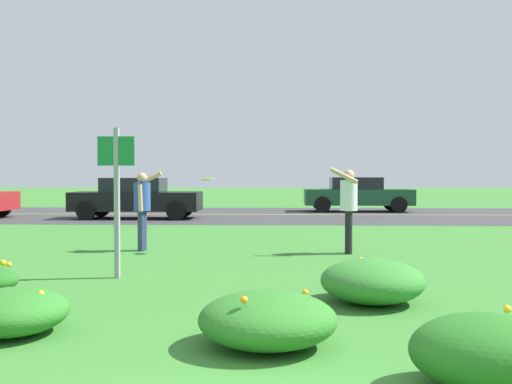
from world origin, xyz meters
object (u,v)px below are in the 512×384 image
object	(u,v)px
frisbee_lime	(208,179)
car_dark_green_center_right	(357,194)
person_catcher_white_shirt	(348,203)
person_thrower_blue_shirt	(142,204)
sign_post_near_path	(117,187)
car_black_center_left	(136,198)

from	to	relation	value
frisbee_lime	car_dark_green_center_right	xyz separation A→B (m)	(4.73, 13.88, -0.74)
person_catcher_white_shirt	person_thrower_blue_shirt	bearing A→B (deg)	175.89
person_thrower_blue_shirt	frisbee_lime	xyz separation A→B (m)	(1.39, -0.30, 0.51)
person_catcher_white_shirt	frisbee_lime	size ratio (longest dim) A/B	6.47
person_catcher_white_shirt	car_dark_green_center_right	distance (m)	14.02
sign_post_near_path	person_thrower_blue_shirt	distance (m)	3.38
sign_post_near_path	car_dark_green_center_right	distance (m)	17.89
sign_post_near_path	frisbee_lime	xyz separation A→B (m)	(1.03, 3.04, 0.09)
person_catcher_white_shirt	car_dark_green_center_right	world-z (taller)	person_catcher_white_shirt
person_thrower_blue_shirt	car_black_center_left	bearing A→B (deg)	103.96
person_thrower_blue_shirt	car_dark_green_center_right	size ratio (longest dim) A/B	0.36
person_catcher_white_shirt	frisbee_lime	distance (m)	2.84
person_catcher_white_shirt	car_black_center_left	size ratio (longest dim) A/B	0.38
person_thrower_blue_shirt	person_catcher_white_shirt	world-z (taller)	person_catcher_white_shirt
person_catcher_white_shirt	car_dark_green_center_right	bearing A→B (deg)	82.09
frisbee_lime	car_dark_green_center_right	world-z (taller)	frisbee_lime
sign_post_near_path	person_catcher_white_shirt	bearing A→B (deg)	38.38
person_catcher_white_shirt	car_black_center_left	distance (m)	11.44
person_catcher_white_shirt	sign_post_near_path	bearing A→B (deg)	-141.62
sign_post_near_path	car_black_center_left	size ratio (longest dim) A/B	0.51
car_dark_green_center_right	person_catcher_white_shirt	bearing A→B (deg)	-97.91
car_black_center_left	sign_post_near_path	bearing A→B (deg)	-78.09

